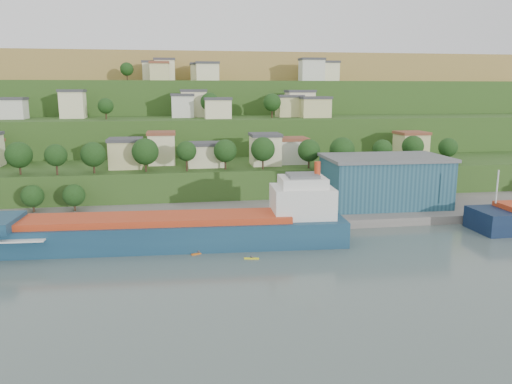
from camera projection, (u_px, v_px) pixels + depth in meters
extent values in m
plane|color=#4E5E5B|center=(246.00, 256.00, 96.19)|extent=(500.00, 500.00, 0.00)
cube|color=slate|center=(308.00, 216.00, 126.42)|extent=(220.00, 26.00, 4.00)
cube|color=#284719|center=(220.00, 196.00, 150.34)|extent=(260.00, 32.00, 20.00)
cube|color=#284719|center=(212.00, 179.00, 179.35)|extent=(280.00, 32.00, 44.00)
cube|color=#284719|center=(207.00, 167.00, 208.37)|extent=(300.00, 32.00, 70.00)
cube|color=olive|center=(198.00, 147.00, 279.92)|extent=(360.00, 120.00, 96.00)
cube|color=#D4CC89|center=(126.00, 155.00, 139.27)|extent=(8.82, 8.61, 7.46)
cube|color=#3F3F44|center=(125.00, 140.00, 138.44)|extent=(9.42, 9.21, 0.90)
cube|color=#F0E7B5|center=(162.00, 149.00, 146.50)|extent=(7.63, 8.45, 8.68)
cube|color=brown|center=(161.00, 133.00, 145.54)|extent=(8.23, 9.05, 0.90)
cube|color=#F0E7B5|center=(206.00, 156.00, 141.78)|extent=(9.94, 7.29, 6.08)
cube|color=#3F3F44|center=(205.00, 144.00, 141.08)|extent=(10.54, 7.89, 0.90)
cube|color=#F0E7B5|center=(265.00, 151.00, 144.98)|extent=(8.16, 8.43, 8.30)
cube|color=#3F3F44|center=(265.00, 135.00, 144.06)|extent=(8.76, 9.03, 0.90)
cube|color=silver|center=(292.00, 152.00, 148.45)|extent=(8.18, 8.04, 6.82)
cube|color=brown|center=(292.00, 139.00, 147.68)|extent=(8.78, 8.64, 0.90)
cube|color=#D4CC89|center=(411.00, 146.00, 161.39)|extent=(8.67, 8.85, 7.47)
cube|color=brown|center=(412.00, 133.00, 160.56)|extent=(9.27, 9.45, 0.90)
cube|color=silver|center=(14.00, 109.00, 165.71)|extent=(7.35, 7.04, 6.26)
cube|color=#3F3F44|center=(13.00, 99.00, 165.00)|extent=(7.95, 7.64, 0.90)
cube|color=#F0E7B5|center=(73.00, 105.00, 169.68)|extent=(7.87, 7.25, 8.81)
cube|color=#3F3F44|center=(72.00, 91.00, 168.71)|extent=(8.47, 7.85, 0.90)
cube|color=silver|center=(183.00, 107.00, 175.39)|extent=(7.57, 8.67, 7.39)
cube|color=#3F3F44|center=(182.00, 95.00, 174.56)|extent=(8.17, 9.27, 0.90)
cube|color=#F0E7B5|center=(194.00, 105.00, 177.22)|extent=(8.78, 7.37, 8.83)
cube|color=#3F3F44|center=(193.00, 91.00, 176.25)|extent=(9.38, 7.97, 0.90)
cube|color=#F0E7B5|center=(218.00, 109.00, 169.31)|extent=(8.71, 8.04, 6.16)
cube|color=#3F3F44|center=(217.00, 99.00, 168.61)|extent=(9.31, 8.64, 0.90)
cube|color=#D4CC89|center=(289.00, 107.00, 179.53)|extent=(8.66, 8.92, 6.88)
cube|color=#3F3F44|center=(289.00, 96.00, 178.76)|extent=(9.26, 9.52, 0.90)
cube|color=#F0E7B5|center=(300.00, 104.00, 182.74)|extent=(9.64, 8.19, 8.63)
cube|color=#3F3F44|center=(300.00, 91.00, 181.79)|extent=(10.24, 8.79, 0.90)
cube|color=#D4CC89|center=(314.00, 108.00, 175.45)|extent=(9.96, 8.63, 6.40)
cube|color=#3F3F44|center=(315.00, 98.00, 174.72)|extent=(10.56, 9.23, 0.90)
cube|color=#F0E7B5|center=(154.00, 72.00, 202.69)|extent=(8.87, 7.29, 7.19)
cube|color=#3F3F44|center=(154.00, 62.00, 201.88)|extent=(9.47, 7.89, 0.90)
cube|color=#D4CC89|center=(159.00, 72.00, 193.60)|extent=(7.19, 7.15, 6.44)
cube|color=brown|center=(159.00, 63.00, 192.87)|extent=(7.79, 7.75, 0.90)
cube|color=#F0E7B5|center=(165.00, 71.00, 202.07)|extent=(8.03, 7.95, 8.19)
cube|color=#3F3F44|center=(164.00, 59.00, 201.16)|extent=(8.63, 8.55, 0.90)
cube|color=#F0E7B5|center=(202.00, 73.00, 205.43)|extent=(9.36, 8.72, 6.54)
cube|color=#3F3F44|center=(202.00, 64.00, 204.68)|extent=(9.96, 9.32, 0.90)
cube|color=#F0E7B5|center=(207.00, 73.00, 197.64)|extent=(8.83, 7.92, 6.51)
cube|color=#3F3F44|center=(207.00, 63.00, 196.90)|extent=(9.43, 8.52, 0.90)
cube|color=silver|center=(312.00, 71.00, 207.91)|extent=(9.54, 7.20, 8.64)
cube|color=#3F3F44|center=(312.00, 59.00, 206.96)|extent=(10.14, 7.80, 0.90)
cube|color=#F0E7B5|center=(327.00, 72.00, 211.64)|extent=(8.56, 8.11, 7.62)
cube|color=#3F3F44|center=(327.00, 62.00, 210.79)|extent=(9.16, 8.71, 0.90)
cylinder|color=#382619|center=(20.00, 168.00, 128.53)|extent=(0.50, 0.50, 3.27)
sphere|color=black|center=(19.00, 155.00, 127.83)|extent=(6.74, 6.74, 6.74)
cylinder|color=#382619|center=(57.00, 168.00, 127.93)|extent=(0.50, 0.50, 3.56)
sphere|color=black|center=(56.00, 155.00, 127.26)|extent=(5.67, 5.67, 5.67)
cylinder|color=#382619|center=(94.00, 167.00, 130.68)|extent=(0.50, 0.50, 3.17)
sphere|color=black|center=(93.00, 154.00, 130.01)|extent=(6.49, 6.49, 6.49)
cylinder|color=#382619|center=(146.00, 165.00, 133.17)|extent=(0.50, 0.50, 3.44)
sphere|color=black|center=(145.00, 152.00, 132.43)|extent=(7.10, 7.10, 7.10)
cylinder|color=#382619|center=(187.00, 164.00, 133.91)|extent=(0.50, 0.50, 3.95)
sphere|color=black|center=(186.00, 151.00, 133.22)|extent=(5.39, 5.39, 5.39)
cylinder|color=#382619|center=(225.00, 163.00, 136.83)|extent=(0.50, 0.50, 3.43)
sphere|color=black|center=(225.00, 151.00, 136.15)|extent=(6.27, 6.27, 6.27)
cylinder|color=#382619|center=(263.00, 163.00, 137.15)|extent=(0.50, 0.50, 3.74)
sphere|color=black|center=(263.00, 149.00, 136.41)|extent=(6.65, 6.65, 6.65)
cylinder|color=#382619|center=(309.00, 162.00, 138.87)|extent=(0.50, 0.50, 3.30)
sphere|color=black|center=(309.00, 150.00, 138.20)|extent=(6.22, 6.22, 6.22)
cylinder|color=#382619|center=(342.00, 162.00, 140.92)|extent=(0.50, 0.50, 3.00)
sphere|color=black|center=(342.00, 150.00, 140.23)|extent=(7.07, 7.07, 7.07)
cylinder|color=#382619|center=(382.00, 160.00, 144.34)|extent=(0.50, 0.50, 3.10)
sphere|color=black|center=(382.00, 149.00, 143.72)|extent=(5.72, 5.72, 5.72)
cylinder|color=#382619|center=(412.00, 158.00, 146.89)|extent=(0.50, 0.50, 3.51)
sphere|color=black|center=(413.00, 146.00, 146.19)|extent=(6.33, 6.33, 6.33)
cylinder|color=#382619|center=(447.00, 158.00, 148.12)|extent=(0.50, 0.50, 3.25)
sphere|color=black|center=(448.00, 147.00, 147.49)|extent=(5.59, 5.59, 5.59)
cylinder|color=#382619|center=(106.00, 115.00, 163.93)|extent=(0.50, 0.50, 2.96)
sphere|color=black|center=(106.00, 106.00, 163.35)|extent=(5.09, 5.09, 5.09)
cylinder|color=#382619|center=(127.00, 77.00, 199.58)|extent=(0.50, 0.50, 3.24)
sphere|color=black|center=(127.00, 69.00, 198.96)|extent=(5.32, 5.32, 5.32)
cylinder|color=#382619|center=(272.00, 113.00, 172.68)|extent=(0.50, 0.50, 3.63)
sphere|color=black|center=(272.00, 102.00, 171.99)|extent=(6.10, 6.10, 6.10)
cylinder|color=#382619|center=(210.00, 113.00, 170.94)|extent=(0.50, 0.50, 3.79)
sphere|color=black|center=(210.00, 102.00, 170.22)|extent=(6.23, 6.23, 6.23)
cube|color=#132F48|center=(167.00, 239.00, 101.94)|extent=(73.94, 15.42, 7.34)
cube|color=#BA3818|center=(156.00, 219.00, 100.75)|extent=(54.97, 12.33, 1.26)
cube|color=silver|center=(302.00, 201.00, 105.05)|extent=(13.13, 11.14, 6.29)
cube|color=silver|center=(302.00, 182.00, 104.21)|extent=(9.87, 8.88, 2.10)
cube|color=#595B5E|center=(303.00, 175.00, 103.94)|extent=(6.62, 6.62, 0.63)
cylinder|color=#BA3818|center=(317.00, 169.00, 104.18)|extent=(1.32, 1.32, 3.15)
cube|color=silver|center=(13.00, 234.00, 96.82)|extent=(15.29, 12.62, 0.26)
cylinder|color=silver|center=(497.00, 187.00, 111.23)|extent=(0.35, 0.35, 7.55)
cube|color=#1B4153|center=(384.00, 182.00, 129.35)|extent=(30.38, 18.65, 12.00)
cube|color=#595B5E|center=(385.00, 158.00, 128.07)|extent=(31.41, 19.67, 0.80)
cube|color=silver|center=(8.00, 234.00, 105.24)|extent=(4.30, 2.12, 0.83)
cube|color=orange|center=(199.00, 253.00, 97.34)|extent=(2.97, 1.69, 0.23)
sphere|color=#3F3F44|center=(199.00, 252.00, 97.26)|extent=(0.53, 0.53, 0.53)
cube|color=yellow|center=(252.00, 258.00, 94.43)|extent=(2.88, 1.05, 0.21)
sphere|color=#3F3F44|center=(252.00, 257.00, 94.36)|extent=(0.50, 0.50, 0.50)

